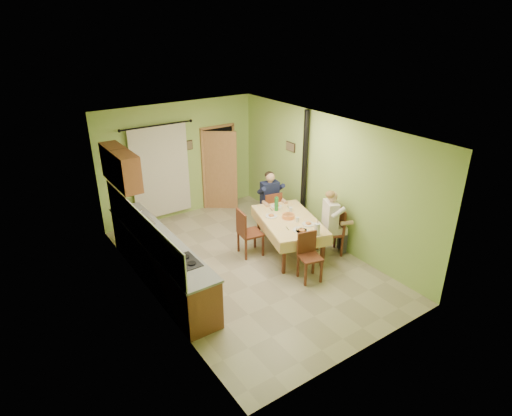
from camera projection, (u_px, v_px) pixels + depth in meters
floor at (249, 264)px, 8.67m from camera, size 4.00×6.00×0.01m
room_shell at (248, 180)px, 7.92m from camera, size 4.04×6.04×2.82m
kitchen_run at (160, 260)px, 7.90m from camera, size 0.64×3.64×1.56m
upper_cabinets at (120, 167)px, 8.21m from camera, size 0.35×1.40×0.70m
curtain at (161, 171)px, 10.05m from camera, size 1.70×0.07×2.22m
doorway at (220, 168)px, 10.91m from camera, size 0.96×0.54×2.15m
dining_table at (289, 235)px, 9.01m from camera, size 1.56×2.05×0.76m
tableware at (292, 218)px, 8.76m from camera, size 0.65×1.66×0.33m
chair_far at (270, 218)px, 9.96m from camera, size 0.48×0.48×0.97m
chair_near at (309, 266)px, 8.07m from camera, size 0.47×0.47×0.94m
chair_right at (331, 240)px, 8.98m from camera, size 0.59×0.59×1.01m
chair_left at (250, 241)px, 8.94m from camera, size 0.51×0.51×1.01m
man_far at (270, 195)px, 9.73m from camera, size 0.63×0.53×1.39m
man_right at (332, 215)px, 8.73m from camera, size 0.60×0.65×1.39m
stove_flue at (304, 189)px, 9.68m from camera, size 0.24×0.24×2.80m
picture_back at (189, 145)px, 10.31m from camera, size 0.19×0.03×0.23m
picture_right at (291, 147)px, 9.83m from camera, size 0.03×0.31×0.21m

